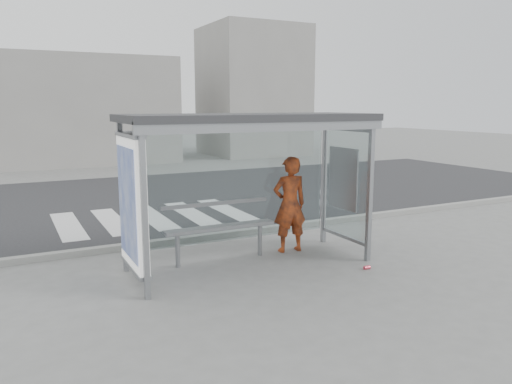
# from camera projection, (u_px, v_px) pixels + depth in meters

# --- Properties ---
(ground) EXTENTS (80.00, 80.00, 0.00)m
(ground) POSITION_uv_depth(u_px,v_px,m) (251.00, 265.00, 8.70)
(ground) COLOR slate
(ground) RESTS_ON ground
(road) EXTENTS (30.00, 10.00, 0.01)m
(road) POSITION_uv_depth(u_px,v_px,m) (147.00, 199.00, 14.85)
(road) COLOR #252527
(road) RESTS_ON ground
(curb) EXTENTS (30.00, 0.18, 0.12)m
(curb) POSITION_uv_depth(u_px,v_px,m) (209.00, 236.00, 10.40)
(curb) COLOR gray
(curb) RESTS_ON ground
(crosswalk) EXTENTS (4.55, 3.00, 0.00)m
(crosswalk) POSITION_uv_depth(u_px,v_px,m) (153.00, 217.00, 12.43)
(crosswalk) COLOR silver
(crosswalk) RESTS_ON ground
(bus_shelter) EXTENTS (4.25, 1.65, 2.62)m
(bus_shelter) POSITION_uv_depth(u_px,v_px,m) (229.00, 153.00, 8.25)
(bus_shelter) COLOR gray
(bus_shelter) RESTS_ON ground
(building_center) EXTENTS (8.00, 5.00, 5.00)m
(building_center) POSITION_uv_depth(u_px,v_px,m) (86.00, 110.00, 24.09)
(building_center) COLOR gray
(building_center) RESTS_ON ground
(building_right) EXTENTS (5.00, 5.00, 7.00)m
(building_right) POSITION_uv_depth(u_px,v_px,m) (252.00, 92.00, 27.92)
(building_right) COLOR gray
(building_right) RESTS_ON ground
(person) EXTENTS (0.71, 0.51, 1.82)m
(person) POSITION_uv_depth(u_px,v_px,m) (290.00, 204.00, 9.41)
(person) COLOR #CA4713
(person) RESTS_ON ground
(bench) EXTENTS (2.04, 0.33, 1.05)m
(bench) POSITION_uv_depth(u_px,v_px,m) (220.00, 227.00, 8.87)
(bench) COLOR slate
(bench) RESTS_ON ground
(soda_can) EXTENTS (0.12, 0.07, 0.06)m
(soda_can) POSITION_uv_depth(u_px,v_px,m) (367.00, 267.00, 8.49)
(soda_can) COLOR #E9445B
(soda_can) RESTS_ON ground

